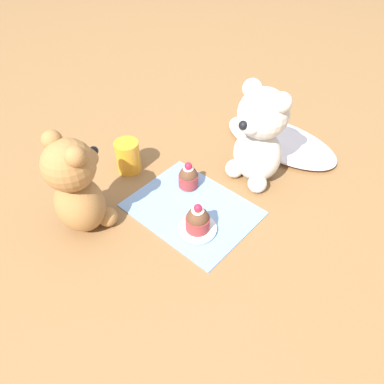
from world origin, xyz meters
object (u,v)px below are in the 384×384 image
(teddy_bear_tan, at_px, (77,187))
(teddy_bear_cream, at_px, (259,136))
(cupcake_near_tan_bear, at_px, (198,220))
(saucer_plate, at_px, (198,229))
(cupcake_near_cream_bear, at_px, (188,177))
(juice_glass, at_px, (127,157))

(teddy_bear_tan, bearing_deg, teddy_bear_cream, -116.34)
(cupcake_near_tan_bear, bearing_deg, saucer_plate, 180.00)
(cupcake_near_cream_bear, bearing_deg, juice_glass, -161.10)
(teddy_bear_cream, bearing_deg, saucer_plate, -81.33)
(cupcake_near_cream_bear, bearing_deg, saucer_plate, -39.94)
(cupcake_near_cream_bear, xyz_separation_m, cupcake_near_tan_bear, (0.11, -0.09, 0.01))
(juice_glass, bearing_deg, saucer_plate, -8.14)
(teddy_bear_cream, bearing_deg, cupcake_near_cream_bear, -119.86)
(teddy_bear_cream, xyz_separation_m, juice_glass, (-0.25, -0.19, -0.08))
(saucer_plate, xyz_separation_m, juice_glass, (-0.26, 0.04, 0.03))
(saucer_plate, xyz_separation_m, cupcake_near_tan_bear, (0.00, 0.00, 0.03))
(teddy_bear_cream, height_order, saucer_plate, teddy_bear_cream)
(teddy_bear_cream, height_order, juice_glass, teddy_bear_cream)
(cupcake_near_cream_bear, bearing_deg, teddy_bear_tan, -110.33)
(cupcake_near_tan_bear, bearing_deg, teddy_bear_tan, -143.54)
(teddy_bear_cream, xyz_separation_m, cupcake_near_tan_bear, (0.01, -0.22, -0.08))
(teddy_bear_cream, xyz_separation_m, cupcake_near_cream_bear, (-0.09, -0.13, -0.09))
(teddy_bear_tan, height_order, cupcake_near_cream_bear, teddy_bear_tan)
(teddy_bear_cream, bearing_deg, teddy_bear_tan, -110.94)
(saucer_plate, bearing_deg, teddy_bear_cream, 93.43)
(teddy_bear_cream, distance_m, teddy_bear_tan, 0.41)
(teddy_bear_tan, xyz_separation_m, saucer_plate, (0.19, 0.14, -0.10))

